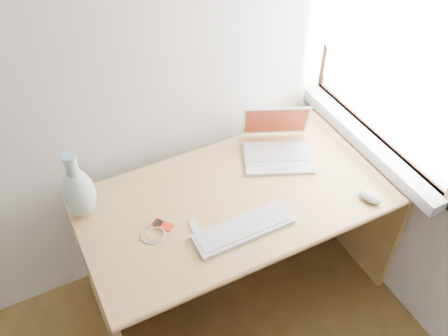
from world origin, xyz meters
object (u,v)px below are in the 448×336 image
desk (233,213)px  laptop (274,146)px  external_keyboard (244,229)px  vase (79,192)px

desk → laptop: 0.37m
desk → external_keyboard: bearing=-109.3°
external_keyboard → vase: bearing=145.1°
laptop → vase: bearing=-158.1°
laptop → external_keyboard: laptop is taller
desk → vase: size_ratio=4.27×
desk → vase: vase is taller
laptop → external_keyboard: bearing=-111.2°
laptop → vase: (-0.89, 0.03, 0.08)m
external_keyboard → vase: vase is taller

